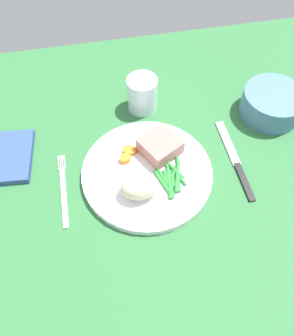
{
  "coord_description": "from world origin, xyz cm",
  "views": [
    {
      "loc": [
        -8.48,
        -35.84,
        58.34
      ],
      "look_at": [
        -1.4,
        -0.68,
        4.6
      ],
      "focal_mm": 35.26,
      "sensor_mm": 36.0,
      "label": 1
    }
  ],
  "objects_px": {
    "knife": "(235,161)",
    "napkin": "(3,157)",
    "dinner_plate": "(147,173)",
    "water_glass": "(142,96)",
    "fork": "(63,190)",
    "salad_bowl": "(273,102)",
    "meat_portion": "(160,146)"
  },
  "relations": [
    {
      "from": "napkin",
      "to": "meat_portion",
      "type": "bearing_deg",
      "value": -9.97
    },
    {
      "from": "meat_portion",
      "to": "fork",
      "type": "bearing_deg",
      "value": -167.88
    },
    {
      "from": "meat_portion",
      "to": "napkin",
      "type": "xyz_separation_m",
      "value": [
        -0.32,
        0.06,
        -0.03
      ]
    },
    {
      "from": "dinner_plate",
      "to": "water_glass",
      "type": "bearing_deg",
      "value": 81.84
    },
    {
      "from": "salad_bowl",
      "to": "napkin",
      "type": "xyz_separation_m",
      "value": [
        -0.59,
        -0.02,
        -0.03
      ]
    },
    {
      "from": "knife",
      "to": "water_glass",
      "type": "height_order",
      "value": "water_glass"
    },
    {
      "from": "knife",
      "to": "napkin",
      "type": "relative_size",
      "value": 1.58
    },
    {
      "from": "knife",
      "to": "napkin",
      "type": "distance_m",
      "value": 0.48
    },
    {
      "from": "dinner_plate",
      "to": "salad_bowl",
      "type": "xyz_separation_m",
      "value": [
        0.31,
        0.11,
        0.02
      ]
    },
    {
      "from": "meat_portion",
      "to": "water_glass",
      "type": "height_order",
      "value": "water_glass"
    },
    {
      "from": "fork",
      "to": "napkin",
      "type": "bearing_deg",
      "value": 142.46
    },
    {
      "from": "knife",
      "to": "salad_bowl",
      "type": "relative_size",
      "value": 1.5
    },
    {
      "from": "knife",
      "to": "salad_bowl",
      "type": "distance_m",
      "value": 0.17
    },
    {
      "from": "napkin",
      "to": "fork",
      "type": "bearing_deg",
      "value": -40.53
    },
    {
      "from": "napkin",
      "to": "water_glass",
      "type": "bearing_deg",
      "value": 16.4
    },
    {
      "from": "dinner_plate",
      "to": "fork",
      "type": "relative_size",
      "value": 1.57
    },
    {
      "from": "dinner_plate",
      "to": "knife",
      "type": "height_order",
      "value": "dinner_plate"
    },
    {
      "from": "meat_portion",
      "to": "fork",
      "type": "height_order",
      "value": "meat_portion"
    },
    {
      "from": "knife",
      "to": "salad_bowl",
      "type": "xyz_separation_m",
      "value": [
        0.12,
        0.12,
        0.03
      ]
    },
    {
      "from": "water_glass",
      "to": "salad_bowl",
      "type": "relative_size",
      "value": 0.59
    },
    {
      "from": "salad_bowl",
      "to": "napkin",
      "type": "distance_m",
      "value": 0.59
    },
    {
      "from": "water_glass",
      "to": "napkin",
      "type": "height_order",
      "value": "water_glass"
    },
    {
      "from": "dinner_plate",
      "to": "knife",
      "type": "xyz_separation_m",
      "value": [
        0.19,
        -0.0,
        -0.01
      ]
    },
    {
      "from": "salad_bowl",
      "to": "water_glass",
      "type": "bearing_deg",
      "value": 164.86
    },
    {
      "from": "dinner_plate",
      "to": "napkin",
      "type": "relative_size",
      "value": 2.01
    },
    {
      "from": "fork",
      "to": "knife",
      "type": "height_order",
      "value": "knife"
    },
    {
      "from": "dinner_plate",
      "to": "napkin",
      "type": "bearing_deg",
      "value": 161.14
    },
    {
      "from": "meat_portion",
      "to": "water_glass",
      "type": "bearing_deg",
      "value": 93.13
    },
    {
      "from": "dinner_plate",
      "to": "napkin",
      "type": "xyz_separation_m",
      "value": [
        -0.28,
        0.1,
        -0.0
      ]
    },
    {
      "from": "water_glass",
      "to": "knife",
      "type": "bearing_deg",
      "value": -50.18
    },
    {
      "from": "fork",
      "to": "meat_portion",
      "type": "bearing_deg",
      "value": 15.11
    },
    {
      "from": "dinner_plate",
      "to": "fork",
      "type": "height_order",
      "value": "dinner_plate"
    }
  ]
}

